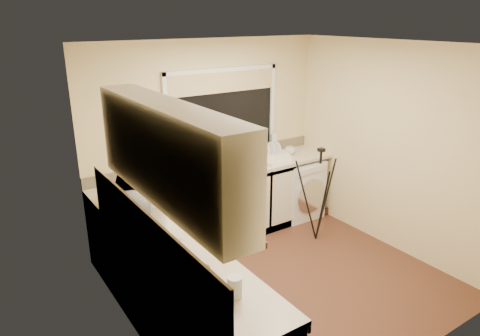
% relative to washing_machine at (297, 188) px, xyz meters
% --- Properties ---
extents(floor, '(3.20, 3.20, 0.00)m').
position_rel_washing_machine_xyz_m(floor, '(-1.21, -1.16, -0.41)').
color(floor, '#553022').
rests_on(floor, ground).
extents(ceiling, '(3.20, 3.20, 0.00)m').
position_rel_washing_machine_xyz_m(ceiling, '(-1.21, -1.16, 2.04)').
color(ceiling, white).
rests_on(ceiling, ground).
extents(wall_back, '(3.20, 0.00, 3.20)m').
position_rel_washing_machine_xyz_m(wall_back, '(-1.21, 0.34, 0.81)').
color(wall_back, beige).
rests_on(wall_back, ground).
extents(wall_front, '(3.20, 0.00, 3.20)m').
position_rel_washing_machine_xyz_m(wall_front, '(-1.21, -2.66, 0.81)').
color(wall_front, beige).
rests_on(wall_front, ground).
extents(wall_left, '(0.00, 3.00, 3.00)m').
position_rel_washing_machine_xyz_m(wall_left, '(-2.81, -1.16, 0.81)').
color(wall_left, beige).
rests_on(wall_left, ground).
extents(wall_right, '(0.00, 3.00, 3.00)m').
position_rel_washing_machine_xyz_m(wall_right, '(0.39, -1.16, 0.81)').
color(wall_right, beige).
rests_on(wall_right, ground).
extents(base_cabinet_back, '(2.55, 0.60, 0.86)m').
position_rel_washing_machine_xyz_m(base_cabinet_back, '(-1.54, 0.04, 0.02)').
color(base_cabinet_back, silver).
rests_on(base_cabinet_back, floor).
extents(base_cabinet_left, '(0.54, 2.40, 0.86)m').
position_rel_washing_machine_xyz_m(base_cabinet_left, '(-2.51, -1.46, 0.02)').
color(base_cabinet_left, silver).
rests_on(base_cabinet_left, floor).
extents(worktop_back, '(3.20, 0.60, 0.04)m').
position_rel_washing_machine_xyz_m(worktop_back, '(-1.21, 0.04, 0.47)').
color(worktop_back, beige).
rests_on(worktop_back, base_cabinet_back).
extents(worktop_left, '(0.60, 2.40, 0.04)m').
position_rel_washing_machine_xyz_m(worktop_left, '(-2.51, -1.46, 0.47)').
color(worktop_left, beige).
rests_on(worktop_left, base_cabinet_left).
extents(upper_cabinet, '(0.28, 1.90, 0.70)m').
position_rel_washing_machine_xyz_m(upper_cabinet, '(-2.65, -1.61, 1.39)').
color(upper_cabinet, silver).
rests_on(upper_cabinet, wall_left).
extents(splashback_left, '(0.02, 2.40, 0.45)m').
position_rel_washing_machine_xyz_m(splashback_left, '(-2.80, -1.46, 0.71)').
color(splashback_left, beige).
rests_on(splashback_left, wall_left).
extents(splashback_back, '(3.20, 0.02, 0.14)m').
position_rel_washing_machine_xyz_m(splashback_back, '(-1.21, 0.32, 0.56)').
color(splashback_back, beige).
rests_on(splashback_back, wall_back).
extents(window_glass, '(1.50, 0.02, 1.00)m').
position_rel_washing_machine_xyz_m(window_glass, '(-1.01, 0.32, 1.14)').
color(window_glass, black).
rests_on(window_glass, wall_back).
extents(window_blind, '(1.50, 0.02, 0.25)m').
position_rel_washing_machine_xyz_m(window_blind, '(-1.01, 0.30, 1.51)').
color(window_blind, tan).
rests_on(window_blind, wall_back).
extents(windowsill, '(1.60, 0.14, 0.03)m').
position_rel_washing_machine_xyz_m(windowsill, '(-1.01, 0.27, 0.62)').
color(windowsill, white).
rests_on(windowsill, wall_back).
extents(sink, '(0.82, 0.46, 0.03)m').
position_rel_washing_machine_xyz_m(sink, '(-1.01, 0.04, 0.50)').
color(sink, tan).
rests_on(sink, worktop_back).
extents(faucet, '(0.03, 0.03, 0.24)m').
position_rel_washing_machine_xyz_m(faucet, '(-1.01, 0.22, 0.61)').
color(faucet, silver).
rests_on(faucet, worktop_back).
extents(washing_machine, '(0.60, 0.58, 0.83)m').
position_rel_washing_machine_xyz_m(washing_machine, '(0.00, 0.00, 0.00)').
color(washing_machine, white).
rests_on(washing_machine, floor).
extents(laptop, '(0.35, 0.33, 0.22)m').
position_rel_washing_machine_xyz_m(laptop, '(-1.84, 0.02, 0.55)').
color(laptop, '#919298').
rests_on(laptop, worktop_back).
extents(kettle, '(0.15, 0.15, 0.20)m').
position_rel_washing_machine_xyz_m(kettle, '(-2.45, -0.93, 0.59)').
color(kettle, white).
rests_on(kettle, worktop_left).
extents(dish_rack, '(0.54, 0.48, 0.07)m').
position_rel_washing_machine_xyz_m(dish_rack, '(-0.41, 0.05, 0.52)').
color(dish_rack, white).
rests_on(dish_rack, worktop_back).
extents(tripod, '(0.66, 0.66, 1.21)m').
position_rel_washing_machine_xyz_m(tripod, '(-0.26, -0.70, 0.19)').
color(tripod, black).
rests_on(tripod, floor).
extents(glass_jug, '(0.10, 0.10, 0.15)m').
position_rel_washing_machine_xyz_m(glass_jug, '(-2.47, -2.19, 0.56)').
color(glass_jug, silver).
rests_on(glass_jug, worktop_left).
extents(steel_jar, '(0.08, 0.08, 0.12)m').
position_rel_washing_machine_xyz_m(steel_jar, '(-2.54, -1.46, 0.55)').
color(steel_jar, silver).
rests_on(steel_jar, worktop_left).
extents(microwave, '(0.51, 0.59, 0.28)m').
position_rel_washing_machine_xyz_m(microwave, '(-2.49, -0.41, 0.63)').
color(microwave, silver).
rests_on(microwave, worktop_left).
extents(plant_a, '(0.12, 0.09, 0.22)m').
position_rel_washing_machine_xyz_m(plant_a, '(-1.59, 0.24, 0.74)').
color(plant_a, '#999999').
rests_on(plant_a, windowsill).
extents(plant_c, '(0.15, 0.15, 0.21)m').
position_rel_washing_machine_xyz_m(plant_c, '(-0.99, 0.26, 0.74)').
color(plant_c, '#999999').
rests_on(plant_c, windowsill).
extents(plant_d, '(0.22, 0.19, 0.23)m').
position_rel_washing_machine_xyz_m(plant_d, '(-0.73, 0.27, 0.75)').
color(plant_d, '#999999').
rests_on(plant_d, windowsill).
extents(soap_bottle_green, '(0.10, 0.10, 0.24)m').
position_rel_washing_machine_xyz_m(soap_bottle_green, '(-0.39, 0.25, 0.76)').
color(soap_bottle_green, green).
rests_on(soap_bottle_green, windowsill).
extents(soap_bottle_clear, '(0.10, 0.10, 0.18)m').
position_rel_washing_machine_xyz_m(soap_bottle_clear, '(-0.24, 0.25, 0.73)').
color(soap_bottle_clear, '#999999').
rests_on(soap_bottle_clear, windowsill).
extents(cup_back, '(0.18, 0.18, 0.11)m').
position_rel_washing_machine_xyz_m(cup_back, '(-0.09, 0.07, 0.54)').
color(cup_back, silver).
rests_on(cup_back, worktop_back).
extents(cup_left, '(0.14, 0.14, 0.10)m').
position_rel_washing_machine_xyz_m(cup_left, '(-2.56, -1.90, 0.54)').
color(cup_left, beige).
rests_on(cup_left, worktop_left).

